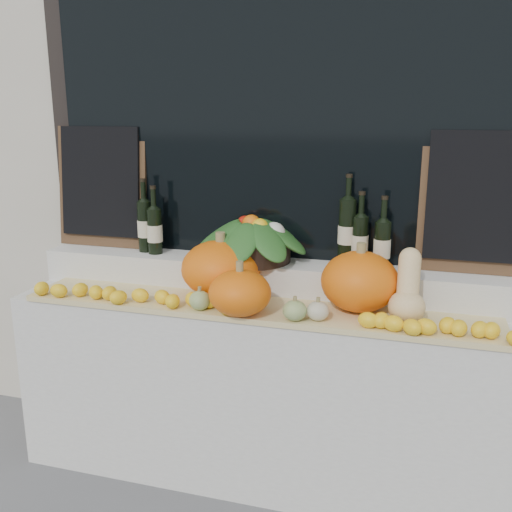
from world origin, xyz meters
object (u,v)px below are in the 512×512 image
(butternut_squash, at_px, (408,292))
(wine_bottle_tall, at_px, (347,231))
(pumpkin_left, at_px, (221,268))
(pumpkin_right, at_px, (360,281))
(produce_bowl, at_px, (251,238))

(butternut_squash, xyz_separation_m, wine_bottle_tall, (-0.29, 0.30, 0.17))
(pumpkin_left, bearing_deg, butternut_squash, -6.23)
(wine_bottle_tall, bearing_deg, pumpkin_right, -68.52)
(pumpkin_right, distance_m, wine_bottle_tall, 0.30)
(pumpkin_right, height_order, produce_bowl, produce_bowl)
(pumpkin_left, distance_m, wine_bottle_tall, 0.61)
(pumpkin_left, height_order, butternut_squash, butternut_squash)
(produce_bowl, xyz_separation_m, wine_bottle_tall, (0.45, 0.05, 0.05))
(produce_bowl, bearing_deg, wine_bottle_tall, 6.03)
(butternut_squash, bearing_deg, pumpkin_right, 160.85)
(pumpkin_right, xyz_separation_m, wine_bottle_tall, (-0.09, 0.23, 0.16))
(pumpkin_right, bearing_deg, butternut_squash, -19.15)
(pumpkin_left, height_order, wine_bottle_tall, wine_bottle_tall)
(pumpkin_left, bearing_deg, pumpkin_right, -1.94)
(pumpkin_right, bearing_deg, pumpkin_left, 178.06)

